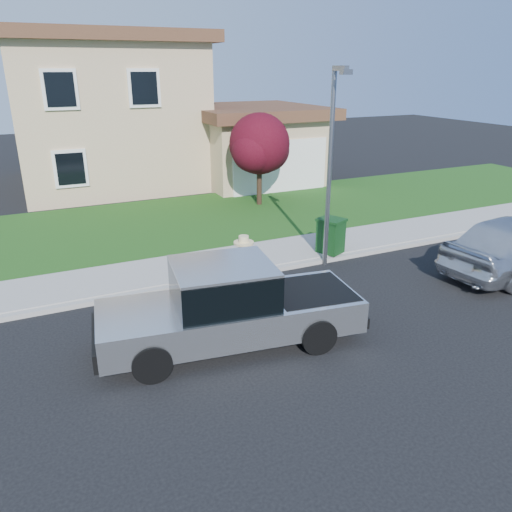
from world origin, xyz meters
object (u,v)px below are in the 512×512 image
(ornamental_tree, at_px, (260,147))
(trash_bin, at_px, (331,235))
(pickup_truck, at_px, (229,307))
(street_lamp, at_px, (331,158))
(woman, at_px, (244,277))

(ornamental_tree, relative_size, trash_bin, 3.48)
(pickup_truck, height_order, street_lamp, street_lamp)
(trash_bin, xyz_separation_m, street_lamp, (-0.48, -0.53, 2.42))
(trash_bin, relative_size, street_lamp, 0.19)
(street_lamp, bearing_deg, trash_bin, 49.96)
(street_lamp, bearing_deg, woman, -151.13)
(woman, bearing_deg, street_lamp, -143.04)
(pickup_truck, distance_m, ornamental_tree, 11.08)
(woman, xyz_separation_m, ornamental_tree, (4.41, 8.40, 1.55))
(woman, bearing_deg, pickup_truck, 64.83)
(woman, height_order, street_lamp, street_lamp)
(woman, distance_m, ornamental_tree, 9.61)
(pickup_truck, distance_m, woman, 1.49)
(woman, distance_m, street_lamp, 4.34)
(ornamental_tree, bearing_deg, street_lamp, -99.12)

